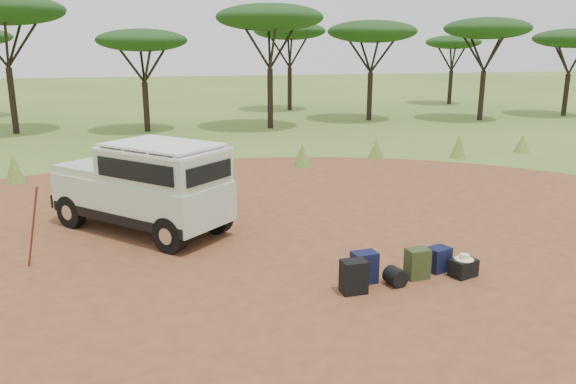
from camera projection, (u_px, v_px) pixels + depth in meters
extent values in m
plane|color=#507328|center=(270.00, 265.00, 10.55)|extent=(140.00, 140.00, 0.00)
cylinder|color=brown|center=(270.00, 265.00, 10.54)|extent=(23.00, 23.00, 0.01)
cone|color=#507328|center=(14.00, 169.00, 16.77)|extent=(0.60, 0.60, 0.85)
cone|color=#507328|center=(119.00, 161.00, 18.36)|extent=(0.60, 0.60, 0.70)
cone|color=#507328|center=(212.00, 156.00, 18.68)|extent=(0.60, 0.60, 0.90)
cone|color=#507328|center=(302.00, 155.00, 19.04)|extent=(0.60, 0.60, 0.80)
cone|color=#507328|center=(376.00, 149.00, 20.42)|extent=(0.60, 0.60, 0.75)
cone|color=#507328|center=(459.00, 146.00, 20.57)|extent=(0.60, 0.60, 0.85)
cone|color=#507328|center=(522.00, 143.00, 21.69)|extent=(0.60, 0.60, 0.70)
cylinder|color=black|center=(13.00, 101.00, 26.04)|extent=(0.28, 0.28, 3.06)
ellipsoid|color=#173C15|center=(1.00, 10.00, 25.02)|extent=(5.50, 5.50, 1.38)
cylinder|color=black|center=(146.00, 107.00, 26.83)|extent=(0.28, 0.28, 2.34)
ellipsoid|color=#173C15|center=(142.00, 40.00, 26.05)|extent=(4.20, 4.20, 1.05)
cylinder|color=black|center=(270.00, 99.00, 27.82)|extent=(0.28, 0.28, 2.93)
ellipsoid|color=#173C15|center=(270.00, 17.00, 26.85)|extent=(5.20, 5.20, 1.30)
cylinder|color=black|center=(370.00, 96.00, 30.90)|extent=(0.28, 0.28, 2.61)
ellipsoid|color=#173C15|center=(372.00, 31.00, 30.03)|extent=(4.80, 4.80, 1.20)
cylinder|color=black|center=(482.00, 96.00, 30.93)|extent=(0.28, 0.28, 2.70)
ellipsoid|color=#173C15|center=(487.00, 28.00, 30.03)|extent=(4.60, 4.60, 1.15)
cylinder|color=black|center=(566.00, 95.00, 32.97)|extent=(0.28, 0.28, 2.43)
ellipsoid|color=#173C15|center=(573.00, 38.00, 32.16)|extent=(4.40, 4.40, 1.10)
cylinder|color=black|center=(290.00, 89.00, 35.79)|extent=(0.28, 0.28, 2.70)
ellipsoid|color=#173C15|center=(290.00, 31.00, 34.89)|extent=(4.50, 4.50, 1.12)
cylinder|color=black|center=(450.00, 87.00, 39.66)|extent=(0.28, 0.28, 2.34)
ellipsoid|color=#173C15|center=(453.00, 42.00, 38.88)|extent=(3.80, 3.80, 0.95)
cube|color=#B5CDAF|center=(142.00, 196.00, 12.36)|extent=(3.94, 4.06, 0.85)
cube|color=black|center=(142.00, 209.00, 12.44)|extent=(3.91, 4.02, 0.21)
cube|color=#B5CDAF|center=(163.00, 166.00, 11.79)|extent=(2.86, 2.90, 0.67)
cube|color=white|center=(162.00, 149.00, 11.70)|extent=(2.88, 2.92, 0.05)
cube|color=white|center=(162.00, 144.00, 11.68)|extent=(2.67, 2.71, 0.04)
cube|color=#B5CDAF|center=(101.00, 167.00, 12.88)|extent=(2.14, 2.14, 0.18)
cube|color=black|center=(123.00, 158.00, 12.42)|extent=(1.09, 1.03, 0.47)
cube|color=black|center=(134.00, 171.00, 11.12)|extent=(1.47, 1.57, 0.40)
cube|color=black|center=(189.00, 158.00, 12.44)|extent=(1.47, 1.57, 0.40)
cube|color=black|center=(209.00, 173.00, 11.14)|extent=(0.99, 0.93, 0.37)
cube|color=black|center=(82.00, 194.00, 13.49)|extent=(1.27, 1.20, 0.30)
cylinder|color=black|center=(76.00, 165.00, 13.37)|extent=(0.89, 0.83, 0.06)
cylinder|color=black|center=(78.00, 184.00, 13.49)|extent=(0.89, 0.83, 0.06)
cylinder|color=silver|center=(67.00, 174.00, 13.22)|extent=(0.19, 0.18, 0.20)
cylinder|color=silver|center=(85.00, 170.00, 13.63)|extent=(0.19, 0.18, 0.20)
cube|color=white|center=(79.00, 190.00, 13.50)|extent=(0.30, 0.28, 0.11)
cylinder|color=black|center=(151.00, 157.00, 13.05)|extent=(0.10, 0.10, 0.74)
cylinder|color=black|center=(72.00, 211.00, 12.66)|extent=(0.69, 0.72, 0.75)
cylinder|color=black|center=(121.00, 197.00, 13.84)|extent=(0.69, 0.72, 0.75)
cylinder|color=black|center=(170.00, 235.00, 11.09)|extent=(0.69, 0.72, 0.75)
cylinder|color=black|center=(216.00, 217.00, 12.26)|extent=(0.69, 0.72, 0.75)
cylinder|color=maroon|center=(33.00, 227.00, 10.24)|extent=(0.38, 0.21, 1.57)
cube|color=black|center=(354.00, 277.00, 9.29)|extent=(0.43, 0.32, 0.57)
cube|color=#111336|center=(364.00, 267.00, 9.70)|extent=(0.45, 0.34, 0.56)
cube|color=#35431F|center=(417.00, 264.00, 9.88)|extent=(0.42, 0.32, 0.55)
cube|color=#111336|center=(438.00, 259.00, 10.22)|extent=(0.48, 0.41, 0.45)
cube|color=black|center=(463.00, 268.00, 9.99)|extent=(0.53, 0.44, 0.32)
cylinder|color=black|center=(395.00, 277.00, 9.62)|extent=(0.39, 0.39, 0.32)
cylinder|color=#F5E4B8|center=(464.00, 259.00, 9.95)|extent=(0.34, 0.34, 0.01)
cylinder|color=#F5E4B8|center=(464.00, 257.00, 9.94)|extent=(0.17, 0.17, 0.08)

